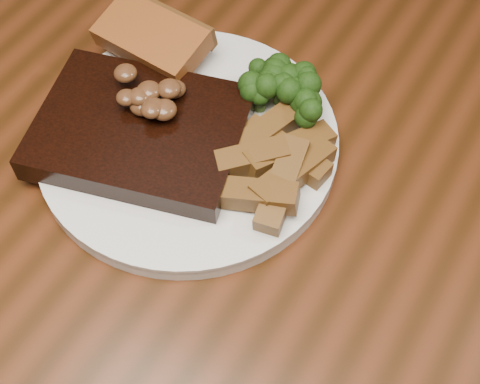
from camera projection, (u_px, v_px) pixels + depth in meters
The scene contains 8 objects.
dining_table at pixel (240, 253), 0.65m from camera, with size 1.60×0.90×0.75m.
plate at pixel (188, 143), 0.60m from camera, with size 0.27×0.27×0.01m, color silver.
steak at pixel (141, 132), 0.58m from camera, with size 0.18×0.14×0.03m, color black.
steak_bone at pixel (98, 184), 0.56m from camera, with size 0.14×0.01×0.02m, color #BAAF90.
mushroom_pile at pixel (143, 96), 0.57m from camera, with size 0.06×0.06×0.03m, color #522D19, non-canonical shape.
garlic_bread at pixel (154, 53), 0.64m from camera, with size 0.10×0.06×0.02m, color brown.
potato_wedges at pixel (258, 168), 0.56m from camera, with size 0.11×0.11×0.02m, color brown, non-canonical shape.
broccoli_cluster at pixel (290, 91), 0.60m from camera, with size 0.07×0.07×0.04m, color #1A3A0D, non-canonical shape.
Camera 1 is at (0.16, -0.26, 1.23)m, focal length 50.00 mm.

